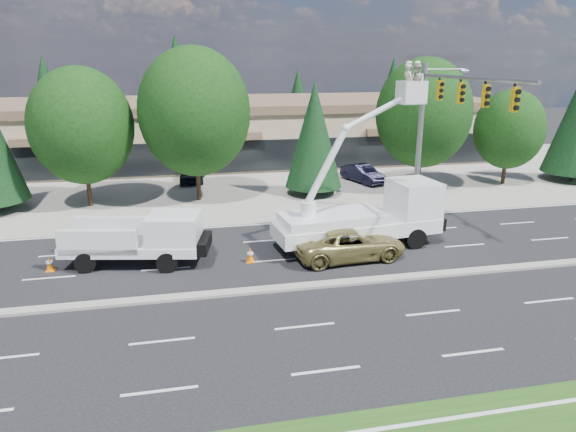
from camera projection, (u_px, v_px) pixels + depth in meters
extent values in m
plane|color=black|center=(287.00, 289.00, 21.43)|extent=(140.00, 140.00, 0.00)
cube|color=gray|center=(235.00, 181.00, 40.14)|extent=(140.00, 22.00, 0.01)
cube|color=gray|center=(287.00, 288.00, 21.41)|extent=(120.00, 0.55, 0.12)
cube|color=tan|center=(223.00, 132.00, 48.76)|extent=(50.00, 15.00, 5.00)
cube|color=brown|center=(222.00, 104.00, 47.98)|extent=(50.40, 15.40, 0.70)
cube|color=black|center=(232.00, 157.00, 41.99)|extent=(48.00, 0.12, 2.60)
cylinder|color=#332114|center=(89.00, 184.00, 33.09)|extent=(0.28, 0.28, 2.87)
ellipsoid|color=black|center=(82.00, 126.00, 31.99)|extent=(6.38, 6.38, 7.33)
cylinder|color=#332114|center=(198.00, 176.00, 34.39)|extent=(0.28, 0.28, 3.26)
ellipsoid|color=black|center=(195.00, 112.00, 33.14)|extent=(7.25, 7.25, 8.34)
cylinder|color=#332114|center=(313.00, 188.00, 36.31)|extent=(0.26, 0.26, 0.80)
cone|color=black|center=(314.00, 135.00, 35.20)|extent=(3.96, 3.96, 7.23)
cylinder|color=#332114|center=(419.00, 168.00, 37.54)|extent=(0.28, 0.28, 3.04)
ellipsoid|color=black|center=(423.00, 113.00, 36.37)|extent=(6.76, 6.76, 7.77)
cylinder|color=#332114|center=(504.00, 169.00, 39.01)|extent=(0.28, 0.28, 2.30)
ellipsoid|color=black|center=(509.00, 129.00, 38.13)|extent=(5.12, 5.12, 5.89)
cylinder|color=#332114|center=(571.00, 175.00, 40.40)|extent=(0.26, 0.26, 0.80)
cylinder|color=#332114|center=(53.00, 141.00, 57.10)|extent=(0.26, 0.26, 0.80)
cone|color=black|center=(47.00, 97.00, 55.70)|extent=(4.87, 4.87, 8.90)
cylinder|color=#332114|center=(181.00, 137.00, 59.82)|extent=(0.26, 0.26, 0.80)
cone|color=black|center=(178.00, 84.00, 58.06)|extent=(6.03, 6.03, 11.01)
cylinder|color=#332114|center=(298.00, 134.00, 62.55)|extent=(0.26, 0.26, 0.80)
cone|color=black|center=(298.00, 101.00, 61.38)|extent=(4.11, 4.11, 7.51)
cylinder|color=#332114|center=(390.00, 131.00, 64.88)|extent=(0.26, 0.26, 0.80)
cone|color=black|center=(392.00, 93.00, 63.51)|extent=(4.78, 4.78, 8.73)
cylinder|color=gray|center=(419.00, 141.00, 30.65)|extent=(0.32, 0.32, 9.00)
cylinder|color=gray|center=(471.00, 78.00, 24.86)|extent=(0.20, 10.00, 0.20)
cylinder|color=gray|center=(446.00, 69.00, 29.70)|extent=(2.60, 0.12, 0.12)
cube|color=gold|center=(440.00, 90.00, 27.88)|extent=(0.32, 0.22, 1.05)
cube|color=gold|center=(461.00, 93.00, 25.83)|extent=(0.32, 0.22, 1.05)
cube|color=gold|center=(486.00, 96.00, 23.77)|extent=(0.32, 0.22, 1.05)
cube|color=gold|center=(515.00, 100.00, 21.71)|extent=(0.32, 0.22, 1.05)
cube|color=white|center=(133.00, 246.00, 23.84)|extent=(6.58, 3.47, 0.47)
cube|color=white|center=(175.00, 231.00, 23.64)|extent=(2.69, 2.65, 1.56)
cube|color=black|center=(189.00, 226.00, 23.58)|extent=(0.47, 1.96, 1.04)
cube|color=white|center=(112.00, 228.00, 24.62)|extent=(3.54, 1.00, 1.15)
cube|color=white|center=(97.00, 242.00, 22.73)|extent=(3.54, 1.00, 1.15)
cube|color=white|center=(357.00, 227.00, 25.92)|extent=(8.67, 3.47, 0.74)
cube|color=white|center=(413.00, 201.00, 26.54)|extent=(2.38, 2.70, 2.11)
cube|color=black|center=(427.00, 197.00, 26.73)|extent=(0.32, 2.11, 1.27)
cube|color=white|center=(332.00, 219.00, 25.33)|extent=(5.31, 2.99, 0.53)
cylinder|color=white|center=(308.00, 210.00, 24.78)|extent=(0.74, 0.74, 0.84)
cube|color=white|center=(411.00, 92.00, 24.75)|extent=(1.26, 1.08, 1.14)
imported|color=beige|center=(408.00, 83.00, 24.56)|extent=(0.51, 0.71, 1.82)
imported|color=beige|center=(416.00, 83.00, 24.70)|extent=(0.79, 0.96, 1.82)
ellipsoid|color=white|center=(409.00, 63.00, 24.29)|extent=(0.27, 0.27, 0.19)
ellipsoid|color=white|center=(418.00, 63.00, 24.43)|extent=(0.27, 0.27, 0.19)
cube|color=orange|center=(51.00, 270.00, 23.26)|extent=(0.40, 0.40, 0.03)
cone|color=orange|center=(50.00, 264.00, 23.16)|extent=(0.36, 0.36, 0.70)
cylinder|color=white|center=(49.00, 262.00, 23.14)|extent=(0.29, 0.29, 0.10)
cube|color=orange|center=(250.00, 261.00, 24.28)|extent=(0.40, 0.40, 0.03)
cone|color=orange|center=(250.00, 255.00, 24.18)|extent=(0.36, 0.36, 0.70)
cylinder|color=white|center=(250.00, 253.00, 24.16)|extent=(0.29, 0.29, 0.10)
cube|color=orange|center=(302.00, 250.00, 25.71)|extent=(0.40, 0.40, 0.03)
cone|color=orange|center=(302.00, 244.00, 25.61)|extent=(0.36, 0.36, 0.70)
cylinder|color=white|center=(302.00, 243.00, 25.59)|extent=(0.29, 0.29, 0.10)
cube|color=orange|center=(396.00, 244.00, 26.61)|extent=(0.40, 0.40, 0.03)
cone|color=orange|center=(396.00, 238.00, 26.51)|extent=(0.36, 0.36, 0.70)
cylinder|color=white|center=(396.00, 236.00, 26.49)|extent=(0.29, 0.29, 0.10)
imported|color=#9B8D4B|center=(349.00, 243.00, 24.53)|extent=(5.56, 2.84, 1.50)
imported|color=black|center=(192.00, 172.00, 39.98)|extent=(2.14, 4.55, 1.51)
imported|color=black|center=(363.00, 174.00, 39.65)|extent=(2.66, 4.38, 1.36)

